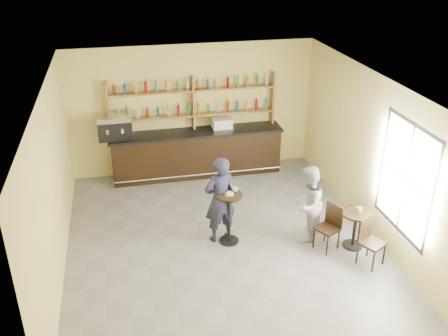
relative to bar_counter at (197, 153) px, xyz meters
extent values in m
plane|color=slate|center=(-0.02, -3.15, -0.57)|extent=(7.00, 7.00, 0.00)
plane|color=white|center=(-0.02, -3.15, 2.63)|extent=(7.00, 7.00, 0.00)
plane|color=#E7D883|center=(-0.02, 0.35, 1.03)|extent=(7.00, 0.00, 7.00)
plane|color=#E7D883|center=(-0.02, -6.65, 1.03)|extent=(7.00, 0.00, 7.00)
plane|color=#E7D883|center=(-3.02, -3.15, 1.03)|extent=(0.00, 7.00, 7.00)
plane|color=#E7D883|center=(2.98, -3.15, 1.03)|extent=(0.00, 7.00, 7.00)
plane|color=white|center=(2.97, -4.35, 1.13)|extent=(0.00, 2.00, 2.00)
cube|color=white|center=(0.11, -3.12, 0.49)|extent=(0.16, 0.16, 0.00)
torus|color=gold|center=(0.12, -3.13, 0.51)|extent=(0.16, 0.16, 0.05)
imported|color=white|center=(0.25, -3.02, 0.53)|extent=(0.14, 0.14, 0.09)
imported|color=black|center=(-0.04, -2.99, 0.32)|extent=(0.74, 0.57, 1.79)
imported|color=white|center=(2.49, -3.79, 0.24)|extent=(0.13, 0.13, 0.10)
imported|color=#A3A2A7|center=(1.63, -3.34, 0.21)|extent=(0.95, 0.97, 1.58)
camera|label=1|loc=(-1.76, -11.20, 5.06)|focal=40.00mm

